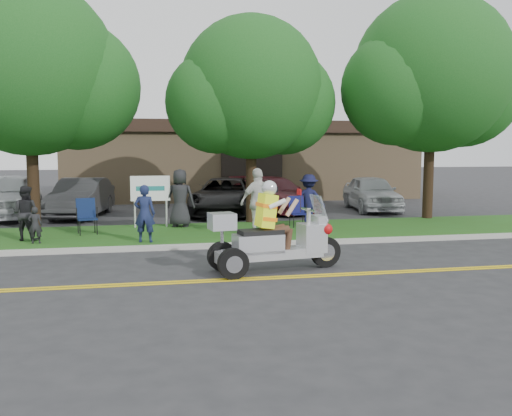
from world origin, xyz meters
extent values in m
plane|color=#28282B|center=(0.00, 0.00, 0.00)|extent=(120.00, 120.00, 0.00)
cube|color=gold|center=(0.00, -0.58, 0.01)|extent=(60.00, 0.10, 0.01)
cube|color=gold|center=(0.00, -0.42, 0.01)|extent=(60.00, 0.10, 0.01)
cube|color=#A8A89E|center=(0.00, 3.05, 0.06)|extent=(60.00, 0.25, 0.12)
cube|color=#285015|center=(0.00, 5.20, 0.06)|extent=(60.00, 4.00, 0.10)
cube|color=#9E7F5B|center=(2.00, 19.00, 2.00)|extent=(18.00, 8.00, 4.00)
cube|color=black|center=(2.00, 14.95, 3.70)|extent=(18.00, 0.30, 0.60)
cylinder|color=#332114|center=(-6.50, 7.00, 2.30)|extent=(0.36, 0.36, 4.59)
sphere|color=#164F18|center=(-6.50, 7.00, 5.08)|extent=(5.40, 5.40, 5.40)
sphere|color=#164F18|center=(-5.15, 7.30, 4.59)|extent=(4.05, 4.05, 4.05)
cylinder|color=#332114|center=(0.50, 7.20, 2.10)|extent=(0.36, 0.36, 4.20)
sphere|color=#164F18|center=(0.50, 7.20, 4.65)|extent=(4.80, 4.80, 4.80)
sphere|color=#164F18|center=(1.70, 7.50, 4.20)|extent=(3.60, 3.60, 3.60)
sphere|color=#164F18|center=(-0.70, 7.00, 4.12)|extent=(3.36, 3.36, 3.36)
cylinder|color=#332114|center=(7.00, 7.00, 2.38)|extent=(0.36, 0.36, 4.76)
sphere|color=#164F18|center=(7.00, 7.00, 5.27)|extent=(5.60, 5.60, 5.60)
sphere|color=#164F18|center=(8.40, 7.30, 4.76)|extent=(4.20, 4.20, 4.20)
sphere|color=#164F18|center=(5.60, 6.80, 4.68)|extent=(3.92, 3.92, 3.92)
cylinder|color=silver|center=(-3.40, 6.60, 0.55)|extent=(0.06, 0.06, 1.10)
cylinder|color=silver|center=(-2.40, 6.60, 0.55)|extent=(0.06, 0.06, 1.10)
cube|color=white|center=(-2.90, 6.60, 1.35)|extent=(1.25, 0.06, 0.80)
cylinder|color=black|center=(0.86, 0.28, 0.34)|extent=(0.70, 0.25, 0.68)
cylinder|color=black|center=(-1.32, -0.45, 0.32)|extent=(0.65, 0.26, 0.63)
cylinder|color=black|center=(-1.43, 0.36, 0.32)|extent=(0.65, 0.26, 0.63)
cube|color=silver|center=(-0.37, 0.10, 0.38)|extent=(2.20, 0.83, 0.20)
cube|color=silver|center=(-0.70, 0.05, 0.62)|extent=(1.08, 0.66, 0.40)
cube|color=black|center=(-0.65, 0.06, 0.86)|extent=(0.96, 0.60, 0.11)
cube|color=silver|center=(0.53, 0.23, 0.68)|extent=(0.58, 0.61, 0.62)
cube|color=silver|center=(0.69, 0.26, 1.34)|extent=(0.29, 0.55, 0.55)
cube|color=silver|center=(-1.49, -0.06, 1.13)|extent=(0.57, 0.54, 0.34)
sphere|color=#B20C0F|center=(0.81, 0.11, 0.88)|extent=(0.25, 0.25, 0.25)
cube|color=#CCE117|center=(-0.52, 0.08, 1.31)|extent=(0.45, 0.50, 0.74)
sphere|color=silver|center=(-0.46, 0.09, 1.79)|extent=(0.33, 0.33, 0.33)
cylinder|color=black|center=(-4.93, 5.19, 0.32)|extent=(0.03, 0.03, 0.44)
cylinder|color=black|center=(-4.46, 5.30, 0.32)|extent=(0.03, 0.03, 0.44)
cylinder|color=black|center=(-5.03, 5.62, 0.32)|extent=(0.03, 0.03, 0.44)
cylinder|color=black|center=(-4.57, 5.73, 0.32)|extent=(0.03, 0.03, 0.44)
cube|color=#0D1A3E|center=(-4.75, 5.46, 0.55)|extent=(0.65, 0.61, 0.04)
cube|color=#0D1A3E|center=(-4.80, 5.70, 0.85)|extent=(0.57, 0.29, 0.59)
cylinder|color=black|center=(1.56, 5.52, 0.31)|extent=(0.03, 0.03, 0.41)
cylinder|color=black|center=(2.01, 5.54, 0.31)|extent=(0.03, 0.03, 0.41)
cylinder|color=black|center=(1.54, 5.93, 0.31)|extent=(0.03, 0.03, 0.41)
cylinder|color=black|center=(1.99, 5.95, 0.31)|extent=(0.03, 0.03, 0.41)
cube|color=#10124B|center=(1.77, 5.73, 0.52)|extent=(0.54, 0.49, 0.04)
cube|color=#10124B|center=(1.76, 5.96, 0.80)|extent=(0.52, 0.18, 0.56)
imported|color=#192246|center=(-3.07, 3.73, 0.88)|extent=(0.63, 0.48, 1.55)
imported|color=black|center=(-6.28, 4.66, 0.86)|extent=(0.87, 0.76, 1.50)
imported|color=silver|center=(0.16, 4.28, 1.08)|extent=(1.24, 0.82, 1.96)
imported|color=#141538|center=(2.26, 6.20, 0.94)|extent=(1.22, 0.95, 1.67)
imported|color=black|center=(-1.96, 6.49, 1.04)|extent=(1.05, 0.84, 1.86)
imported|color=black|center=(-5.93, 4.08, 0.60)|extent=(0.36, 0.24, 0.99)
imported|color=#B6B9BE|center=(-8.20, 10.77, 0.85)|extent=(2.15, 5.04, 1.70)
imported|color=#2D2D2F|center=(-5.50, 10.57, 0.74)|extent=(2.25, 4.70, 1.48)
imported|color=black|center=(0.03, 10.23, 0.73)|extent=(3.62, 5.67, 1.46)
imported|color=#481017|center=(2.17, 10.95, 0.72)|extent=(3.47, 5.31, 1.43)
imported|color=#AFB3B7|center=(6.34, 10.52, 0.75)|extent=(2.32, 4.58, 1.49)
camera|label=1|loc=(-2.95, -11.00, 2.62)|focal=38.00mm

